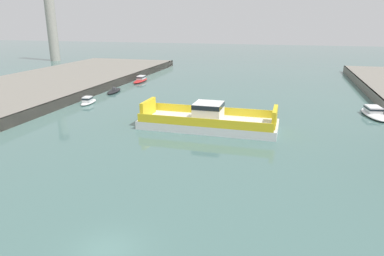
# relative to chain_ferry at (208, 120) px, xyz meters

# --- Properties ---
(ground_plane) EXTENTS (400.00, 400.00, 0.00)m
(ground_plane) POSITION_rel_chain_ferry_xyz_m (-0.39, -27.42, -1.07)
(ground_plane) COLOR #476B66
(chain_ferry) EXTENTS (18.39, 6.79, 3.48)m
(chain_ferry) POSITION_rel_chain_ferry_xyz_m (0.00, 0.00, 0.00)
(chain_ferry) COLOR silver
(chain_ferry) RESTS_ON ground
(moored_boat_near_left) EXTENTS (2.31, 7.29, 1.36)m
(moored_boat_near_left) POSITION_rel_chain_ferry_xyz_m (-23.57, 32.00, -0.57)
(moored_boat_near_left) COLOR red
(moored_boat_near_left) RESTS_ON ground
(moored_boat_near_right) EXTENTS (2.66, 6.33, 1.04)m
(moored_boat_near_right) POSITION_rel_chain_ferry_xyz_m (-23.69, 18.81, -0.79)
(moored_boat_near_right) COLOR black
(moored_boat_near_right) RESTS_ON ground
(moored_boat_mid_left) EXTENTS (3.85, 8.27, 1.39)m
(moored_boat_mid_left) POSITION_rel_chain_ferry_xyz_m (22.92, 12.74, -0.56)
(moored_boat_mid_left) COLOR white
(moored_boat_mid_left) RESTS_ON ground
(moored_boat_mid_right) EXTENTS (2.36, 5.14, 1.27)m
(moored_boat_mid_right) POSITION_rel_chain_ferry_xyz_m (-23.41, 8.61, -0.60)
(moored_boat_mid_right) COLOR white
(moored_boat_mid_right) RESTS_ON ground
(smokestack_distant_a) EXTENTS (3.67, 3.67, 29.86)m
(smokestack_distant_a) POSITION_rel_chain_ferry_xyz_m (-70.86, 65.49, 14.87)
(smokestack_distant_a) COLOR #9E998E
(smokestack_distant_a) RESTS_ON ground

